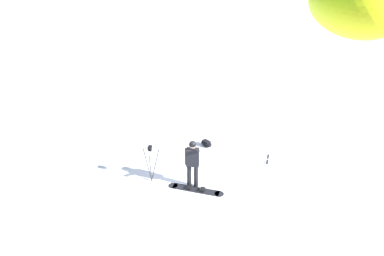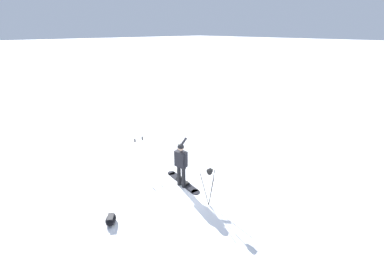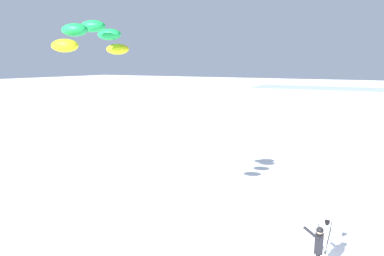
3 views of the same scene
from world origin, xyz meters
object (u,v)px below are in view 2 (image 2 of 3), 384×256
Objects in this scene: gear_bag_large at (111,219)px; snowboard at (183,182)px; snowboarder at (181,161)px; ski_poles at (139,147)px; camera_tripod at (209,180)px.

snowboard is at bearing 92.52° from gear_bag_large.
gear_bag_large is (-0.01, -2.70, -0.89)m from snowboarder.
snowboarder reaches higher than ski_poles.
ski_poles is at bearing -173.92° from snowboarder.
ski_poles reaches higher than gear_bag_large.
gear_bag_large is at bearing -46.98° from ski_poles.
camera_tripod is (1.53, -0.24, 0.92)m from snowboard.
snowboarder is at bearing -51.43° from snowboard.
snowboard is at bearing 10.91° from ski_poles.
camera_tripod reaches higher than snowboard.
gear_bag_large is 3.09m from camera_tripod.
ski_poles is at bearing -169.09° from snowboard.
snowboarder reaches higher than camera_tripod.
ski_poles is (-2.30, -0.25, -0.21)m from snowboarder.
gear_bag_large is 0.43× the size of camera_tripod.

